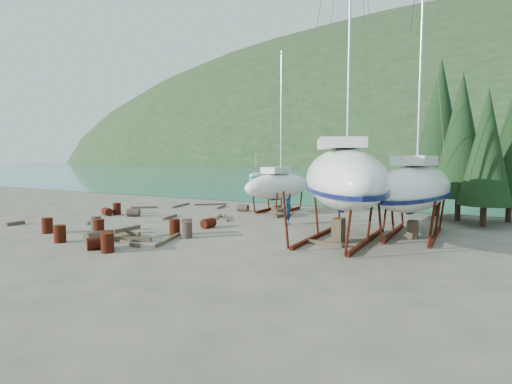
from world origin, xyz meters
The scene contains 51 objects.
ground centered at (0.00, 0.00, 0.00)m, with size 600.00×600.00×0.00m, color #575145.
bay_water centered at (0.00, 315.00, 0.01)m, with size 700.00×700.00×0.00m, color teal.
far_hill centered at (0.00, 320.00, 0.00)m, with size 800.00×360.00×110.00m, color #1D3118.
far_house_left centered at (-60.00, 190.00, 2.92)m, with size 6.60×5.60×5.60m.
far_house_center centered at (-20.00, 190.00, 2.92)m, with size 6.60×5.60×5.60m.
cypress_near_right centered at (12.50, 12.00, 5.79)m, with size 3.60×3.60×10.00m.
cypress_mid_right centered at (14.00, 10.00, 4.92)m, with size 3.06×3.06×8.50m.
cypress_back_left centered at (11.00, 14.00, 6.66)m, with size 4.14×4.14×11.50m.
cypress_far_right centered at (15.50, 13.00, 5.21)m, with size 3.24×3.24×9.00m.
moored_boat_left centered at (-30.00, 60.00, 0.39)m, with size 2.00×5.00×6.05m.
moored_boat_mid centered at (10.00, 80.00, 0.39)m, with size 2.00×5.00×6.05m.
moored_boat_far centered at (-8.00, 110.00, 0.39)m, with size 2.00×5.00×6.05m.
large_sailboat_near centered at (7.55, 1.88, 3.26)m, with size 8.49×13.34×20.30m.
large_sailboat_far centered at (10.68, 4.72, 2.69)m, with size 4.17×10.68×16.47m.
small_sailboat_shore centered at (-0.29, 10.45, 2.09)m, with size 3.84×8.24×12.67m.
worker centered at (3.09, 4.89, 0.93)m, with size 0.68×0.44×1.86m, color navy.
drum_0 centered at (-7.62, -4.45, 0.44)m, with size 0.58×0.58×0.88m, color #55170E.
drum_1 centered at (-3.06, -4.96, 0.29)m, with size 0.58×0.58×0.88m, color #2D2823.
drum_2 centered at (-10.37, 2.06, 0.29)m, with size 0.58×0.58×0.88m, color #55170E.
drum_3 centered at (-0.89, -5.99, 0.44)m, with size 0.58×0.58×0.88m, color #55170E.
drum_5 centered at (-0.45, -0.92, 0.44)m, with size 0.58×0.58×0.88m, color #2D2823.
drum_6 centered at (-0.69, 1.45, 0.29)m, with size 0.58×0.58×0.88m, color #55170E.
drum_7 centered at (-1.35, -5.60, 0.44)m, with size 0.58×0.58×0.88m, color #55170E.
drum_8 centered at (-10.15, 2.80, 0.44)m, with size 0.58×0.58×0.88m, color #55170E.
drum_9 centered at (-2.75, 9.01, 0.29)m, with size 0.58×0.58×0.88m, color #2D2823.
drum_10 centered at (-4.74, -5.67, 0.44)m, with size 0.58×0.58×0.88m, color #55170E.
drum_11 centered at (0.68, 8.76, 0.29)m, with size 0.58×0.58×0.88m, color #2D2823.
drum_12 centered at (-1.81, -5.82, 0.29)m, with size 0.58×0.58×0.88m, color #55170E.
drum_13 centered at (-4.64, -3.38, 0.44)m, with size 0.58×0.58×0.88m, color #55170E.
drum_14 centered at (-0.98, -1.31, 0.44)m, with size 0.58×0.58×0.88m, color #55170E.
drum_15 centered at (-8.31, 2.69, 0.29)m, with size 0.58×0.58×0.88m, color #2D2823.
drum_16 centered at (-5.64, -2.76, 0.44)m, with size 0.58×0.58×0.88m, color #2D2823.
drum_17 centered at (0.15, -1.65, 0.44)m, with size 0.58×0.58×0.88m, color #2D2823.
timber_0 centered at (-7.54, 11.25, 0.07)m, with size 0.14×2.88×0.14m, color brown.
timber_1 centered at (7.12, 0.23, 0.10)m, with size 0.19×2.09×0.19m, color brown.
timber_3 centered at (-2.71, -3.28, 0.07)m, with size 0.15×2.86×0.15m, color brown.
timber_4 centered at (-5.40, 3.30, 0.09)m, with size 0.17×1.94×0.17m, color brown.
timber_5 centered at (-0.15, -2.77, 0.08)m, with size 0.16×2.99×0.16m, color brown.
timber_6 centered at (-0.35, 10.10, 0.10)m, with size 0.19×2.12×0.19m, color brown.
timber_7 centered at (-1.11, -4.46, 0.09)m, with size 0.17×1.62×0.17m, color brown.
timber_8 centered at (-2.35, 4.95, 0.09)m, with size 0.19×1.76×0.19m, color brown.
timber_9 centered at (-5.63, 10.14, 0.08)m, with size 0.15×2.22×0.15m, color brown.
timber_10 centered at (-2.09, 4.44, 0.08)m, with size 0.16×2.63×0.16m, color brown.
timber_11 centered at (-1.86, 5.14, 0.08)m, with size 0.15×2.57×0.15m, color brown.
timber_12 centered at (-8.79, -0.46, 0.08)m, with size 0.17×2.48×0.17m, color brown.
timber_13 centered at (-12.06, -3.72, 0.11)m, with size 0.22×1.12×0.22m, color brown.
timber_15 centered at (-9.40, 9.30, 0.07)m, with size 0.15×3.24×0.15m, color brown.
timber_16 centered at (-2.17, -3.90, 0.11)m, with size 0.23×2.92×0.23m, color brown.
timber_17 centered at (-11.10, 6.60, 0.08)m, with size 0.16×2.19×0.16m, color brown.
timber_pile_fore centered at (-2.55, -3.31, 0.30)m, with size 1.80×1.80×0.60m.
timber_pile_aft centered at (1.18, 7.85, 0.30)m, with size 1.80×1.80×0.60m.
Camera 1 is at (13.61, -18.22, 4.24)m, focal length 28.00 mm.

